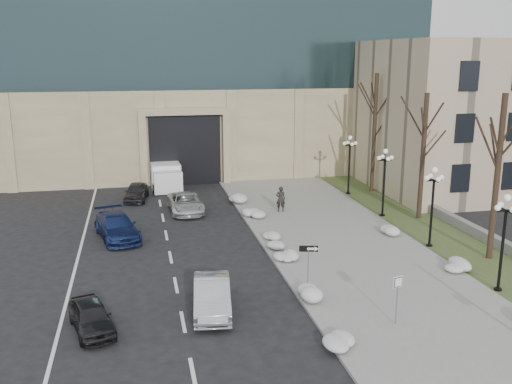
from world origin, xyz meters
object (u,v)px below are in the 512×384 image
pedestrian (281,199)px  lamppost_a (504,230)px  lamppost_c (384,173)px  lamppost_d (349,157)px  car_e (136,192)px  car_b (212,296)px  one_way_sign (312,254)px  car_d (185,203)px  car_c (117,227)px  car_a (91,317)px  keep_sign (398,290)px  lamppost_b (433,196)px  box_truck (165,174)px

pedestrian → lamppost_a: (6.61, -15.42, 2.04)m
lamppost_c → lamppost_a: bearing=-90.0°
lamppost_d → car_e: bearing=173.7°
car_b → lamppost_c: lamppost_c is taller
one_way_sign → car_d: bearing=119.2°
car_b → lamppost_d: (13.46, 18.76, 2.34)m
one_way_sign → lamppost_d: 20.02m
car_c → car_d: (4.59, 5.07, -0.07)m
car_e → car_d: bearing=-42.7°
car_a → car_b: size_ratio=0.80×
lamppost_a → lamppost_c: 13.00m
car_c → car_e: bearing=69.0°
car_d → car_e: 5.39m
pedestrian → one_way_sign: size_ratio=0.75×
lamppost_c → lamppost_d: size_ratio=1.00×
keep_sign → lamppost_b: size_ratio=0.46×
keep_sign → lamppost_d: lamppost_d is taller
car_a → one_way_sign: size_ratio=1.48×
car_b → one_way_sign: one_way_sign is taller
one_way_sign → box_truck: bearing=115.9°
lamppost_c → lamppost_d: bearing=90.0°
car_d → lamppost_b: size_ratio=1.02×
lamppost_b → lamppost_c: size_ratio=1.00×
car_d → lamppost_d: bearing=7.2°
lamppost_a → car_e: bearing=127.8°
pedestrian → car_c: bearing=25.9°
one_way_sign → keep_sign: (2.46, -3.76, -0.38)m
box_truck → lamppost_d: lamppost_d is taller
car_b → box_truck: box_truck is taller
lamppost_a → lamppost_c: same height
box_truck → car_b: bearing=-90.5°
car_b → car_a: bearing=-165.0°
car_b → car_d: size_ratio=0.92×
car_b → lamppost_c: (13.46, 12.26, 2.34)m
car_b → car_d: car_b is taller
box_truck → car_d: bearing=-85.6°
car_a → pedestrian: size_ratio=1.96×
pedestrian → keep_sign: size_ratio=0.83×
one_way_sign → car_e: bearing=124.8°
car_a → car_c: size_ratio=0.69×
lamppost_b → car_b: bearing=-156.8°
car_a → car_c: car_c is taller
one_way_sign → lamppost_c: bearing=66.1°
car_c → lamppost_d: lamppost_d is taller
lamppost_c → car_d: bearing=162.7°
car_e → keep_sign: keep_sign is taller
car_d → lamppost_c: lamppost_c is taller
car_e → lamppost_c: 18.64m
lamppost_d → car_c: bearing=-157.2°
car_e → lamppost_b: lamppost_b is taller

